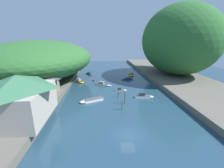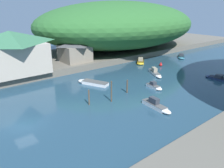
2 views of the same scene
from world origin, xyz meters
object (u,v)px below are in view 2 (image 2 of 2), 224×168
object	(u,v)px
channel_buoy_near	(161,65)
person_on_quay	(15,71)
boathouse_shed	(75,51)
boat_near_quay	(216,78)
boat_open_rowboat	(155,86)
boat_far_right_bank	(92,83)
boat_yellow_tender	(157,106)
boat_small_dinghy	(141,62)
boat_navy_launch	(155,73)
boat_mid_channel	(181,57)
waterfront_building	(12,52)

from	to	relation	value
channel_buoy_near	person_on_quay	world-z (taller)	person_on_quay
boathouse_shed	boat_near_quay	xyz separation A→B (m)	(26.12, 17.87, -3.67)
boat_open_rowboat	channel_buoy_near	distance (m)	15.82
boat_far_right_bank	person_on_quay	world-z (taller)	person_on_quay
boat_far_right_bank	boat_yellow_tender	bearing A→B (deg)	-109.00
boat_open_rowboat	boat_yellow_tender	world-z (taller)	boat_yellow_tender
boathouse_shed	boat_small_dinghy	xyz separation A→B (m)	(7.49, 14.88, -3.55)
boat_navy_launch	boat_near_quay	bearing A→B (deg)	157.16
boat_navy_launch	boat_mid_channel	bearing A→B (deg)	-132.06
boat_mid_channel	boat_near_quay	bearing A→B (deg)	109.11
boat_small_dinghy	boat_mid_channel	xyz separation A→B (m)	(2.88, 13.66, -0.08)
boat_navy_launch	boat_yellow_tender	bearing A→B (deg)	71.14
boat_yellow_tender	boat_far_right_bank	bearing A→B (deg)	-78.95
boat_open_rowboat	channel_buoy_near	xyz separation A→B (m)	(-9.18, 12.88, 0.07)
waterfront_building	person_on_quay	world-z (taller)	waterfront_building
boat_small_dinghy	boat_mid_channel	bearing A→B (deg)	-145.67
boat_navy_launch	boat_near_quay	world-z (taller)	boat_navy_launch
boat_navy_launch	channel_buoy_near	xyz separation A→B (m)	(-3.80, 6.43, 0.01)
boat_mid_channel	channel_buoy_near	xyz separation A→B (m)	(2.18, -11.72, 0.07)
waterfront_building	person_on_quay	distance (m)	4.28
boat_small_dinghy	person_on_quay	size ratio (longest dim) A/B	2.47
boathouse_shed	boat_far_right_bank	xyz separation A→B (m)	(12.72, -3.74, -3.68)
boathouse_shed	boat_navy_launch	world-z (taller)	boathouse_shed
boat_small_dinghy	channel_buoy_near	size ratio (longest dim) A/B	3.78
boat_navy_launch	boathouse_shed	bearing A→B (deg)	-27.88
boat_near_quay	person_on_quay	xyz separation A→B (m)	(-22.65, -32.72, 2.16)
boat_navy_launch	boat_open_rowboat	bearing A→B (deg)	69.55
boat_near_quay	boathouse_shed	bearing A→B (deg)	120.18
person_on_quay	boat_mid_channel	bearing A→B (deg)	-15.85
boat_small_dinghy	boat_open_rowboat	bearing A→B (deg)	98.72
boat_navy_launch	boat_small_dinghy	distance (m)	9.94
waterfront_building	boat_mid_channel	bearing A→B (deg)	77.36
boat_far_right_bank	boat_small_dinghy	xyz separation A→B (m)	(-5.23, 18.61, 0.13)
boat_navy_launch	channel_buoy_near	bearing A→B (deg)	-119.72
boathouse_shed	boat_near_quay	bearing A→B (deg)	34.37
boat_near_quay	boat_small_dinghy	distance (m)	18.88
boat_yellow_tender	channel_buoy_near	bearing A→B (deg)	-136.84
waterfront_building	boat_navy_launch	distance (m)	29.65
waterfront_building	boat_mid_channel	xyz separation A→B (m)	(9.60, 42.81, -5.38)
boat_near_quay	person_on_quay	size ratio (longest dim) A/B	2.69
person_on_quay	boat_near_quay	bearing A→B (deg)	-41.51
boat_mid_channel	channel_buoy_near	world-z (taller)	boat_mid_channel
boat_yellow_tender	person_on_quay	distance (m)	27.19
waterfront_building	channel_buoy_near	world-z (taller)	waterfront_building
waterfront_building	boat_navy_launch	size ratio (longest dim) A/B	2.20
waterfront_building	boathouse_shed	size ratio (longest dim) A/B	1.89
boat_open_rowboat	boat_yellow_tender	xyz separation A→B (m)	(5.72, -6.13, 0.09)
boathouse_shed	boat_mid_channel	xyz separation A→B (m)	(10.37, 28.54, -3.63)
boathouse_shed	boat_mid_channel	bearing A→B (deg)	70.03
boat_open_rowboat	person_on_quay	bearing A→B (deg)	-36.27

